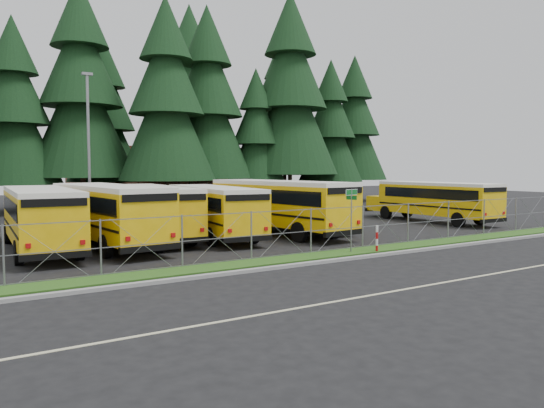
% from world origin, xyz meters
% --- Properties ---
extents(ground, '(120.00, 120.00, 0.00)m').
position_xyz_m(ground, '(0.00, 0.00, 0.00)').
color(ground, black).
rests_on(ground, ground).
extents(curb, '(50.00, 0.25, 0.12)m').
position_xyz_m(curb, '(0.00, -3.10, 0.06)').
color(curb, gray).
rests_on(curb, ground).
extents(grass_verge, '(50.00, 1.40, 0.06)m').
position_xyz_m(grass_verge, '(0.00, -1.70, 0.03)').
color(grass_verge, '#254A15').
rests_on(grass_verge, ground).
extents(road_lane_line, '(50.00, 0.12, 0.01)m').
position_xyz_m(road_lane_line, '(0.00, -8.00, 0.01)').
color(road_lane_line, beige).
rests_on(road_lane_line, ground).
extents(chainlink_fence, '(44.00, 0.10, 2.00)m').
position_xyz_m(chainlink_fence, '(0.00, -1.00, 1.00)').
color(chainlink_fence, gray).
rests_on(chainlink_fence, ground).
extents(brick_building, '(22.00, 10.00, 6.00)m').
position_xyz_m(brick_building, '(6.00, 40.00, 3.00)').
color(brick_building, brown).
rests_on(brick_building, ground).
extents(bus_0, '(3.10, 10.95, 2.84)m').
position_xyz_m(bus_0, '(-13.83, 5.98, 1.42)').
color(bus_0, '#DFAA07').
rests_on(bus_0, ground).
extents(bus_1, '(3.46, 11.35, 2.93)m').
position_xyz_m(bus_1, '(-10.94, 5.94, 1.47)').
color(bus_1, '#DFAA07').
rests_on(bus_1, ground).
extents(bus_2, '(3.19, 10.77, 2.79)m').
position_xyz_m(bus_2, '(-8.26, 7.19, 1.39)').
color(bus_2, '#DFAA07').
rests_on(bus_2, ground).
extents(bus_3, '(3.54, 10.66, 2.74)m').
position_xyz_m(bus_3, '(-5.32, 6.09, 1.37)').
color(bus_3, '#DFAA07').
rests_on(bus_3, ground).
extents(bus_4, '(4.03, 11.73, 3.01)m').
position_xyz_m(bus_4, '(-1.58, 5.56, 1.51)').
color(bus_4, '#DFAA07').
rests_on(bus_4, ground).
extents(bus_5, '(3.97, 10.97, 2.81)m').
position_xyz_m(bus_5, '(0.99, 7.02, 1.41)').
color(bus_5, '#DFAA07').
rests_on(bus_5, ground).
extents(bus_east, '(2.56, 10.46, 2.74)m').
position_xyz_m(bus_east, '(11.11, 5.26, 1.37)').
color(bus_east, '#DFAA07').
rests_on(bus_east, ground).
extents(street_sign, '(0.82, 0.54, 2.81)m').
position_xyz_m(street_sign, '(-2.37, -1.77, 2.03)').
color(street_sign, gray).
rests_on(street_sign, ground).
extents(striped_bollard, '(0.11, 0.11, 1.20)m').
position_xyz_m(striped_bollard, '(-1.29, -2.25, 0.60)').
color(striped_bollard, '#B20C0C').
rests_on(striped_bollard, ground).
extents(light_standard, '(0.70, 0.35, 10.14)m').
position_xyz_m(light_standard, '(-8.78, 17.88, 5.50)').
color(light_standard, gray).
rests_on(light_standard, ground).
extents(conifer_2, '(7.22, 7.22, 15.98)m').
position_xyz_m(conifer_2, '(-12.09, 28.17, 7.99)').
color(conifer_2, black).
rests_on(conifer_2, ground).
extents(conifer_3, '(8.93, 8.93, 19.75)m').
position_xyz_m(conifer_3, '(-6.93, 27.81, 9.88)').
color(conifer_3, black).
rests_on(conifer_3, ground).
extents(conifer_4, '(8.17, 8.17, 18.08)m').
position_xyz_m(conifer_4, '(-1.05, 23.23, 9.04)').
color(conifer_4, black).
rests_on(conifer_4, ground).
extents(conifer_5, '(8.43, 8.43, 18.64)m').
position_xyz_m(conifer_5, '(3.85, 25.55, 9.32)').
color(conifer_5, black).
rests_on(conifer_5, ground).
extents(conifer_6, '(5.95, 5.95, 13.15)m').
position_xyz_m(conifer_6, '(8.32, 24.29, 6.58)').
color(conifer_6, black).
rests_on(conifer_6, ground).
extents(conifer_7, '(9.46, 9.46, 20.92)m').
position_xyz_m(conifer_7, '(12.13, 24.10, 10.46)').
color(conifer_7, black).
rests_on(conifer_7, ground).
extents(conifer_8, '(6.84, 6.84, 15.13)m').
position_xyz_m(conifer_8, '(18.01, 25.05, 7.57)').
color(conifer_8, black).
rests_on(conifer_8, ground).
extents(conifer_9, '(7.31, 7.31, 16.17)m').
position_xyz_m(conifer_9, '(22.11, 25.97, 8.09)').
color(conifer_9, black).
rests_on(conifer_9, ground).
extents(conifer_11, '(7.30, 7.30, 16.14)m').
position_xyz_m(conifer_11, '(-3.70, 32.44, 8.07)').
color(conifer_11, black).
rests_on(conifer_11, ground).
extents(conifer_12, '(9.50, 9.50, 21.02)m').
position_xyz_m(conifer_12, '(5.66, 33.61, 10.51)').
color(conifer_12, black).
rests_on(conifer_12, ground).
extents(conifer_13, '(8.91, 8.91, 19.70)m').
position_xyz_m(conifer_13, '(16.57, 31.64, 9.85)').
color(conifer_13, black).
rests_on(conifer_13, ground).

